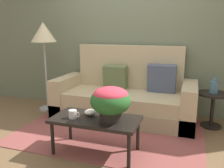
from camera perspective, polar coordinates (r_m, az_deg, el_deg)
ground_plane at (r=3.44m, az=-1.29°, el=-11.96°), size 14.00×14.00×0.00m
wall_back at (r=4.33m, az=4.45°, el=11.81°), size 6.40×0.12×2.74m
area_rug at (r=3.55m, az=-0.59°, el=-11.10°), size 2.57×1.74×0.01m
couch at (r=4.01m, az=3.15°, el=-3.09°), size 2.24×0.92×1.17m
coffee_table at (r=2.86m, az=-3.82°, el=-8.77°), size 1.01×0.53×0.44m
side_table at (r=3.90m, az=22.56°, el=-4.24°), size 0.47×0.47×0.53m
floor_lamp at (r=4.42m, az=-15.74°, el=10.79°), size 0.44×0.44×1.56m
potted_plant at (r=2.67m, az=-0.35°, el=-3.89°), size 0.45×0.45×0.39m
coffee_mug at (r=2.85m, az=-9.13°, el=-6.99°), size 0.14×0.09×0.10m
snack_bowl at (r=2.92m, az=-5.06°, el=-6.59°), size 0.15×0.15×0.07m
table_vase at (r=3.84m, az=22.81°, el=-0.58°), size 0.13×0.13×0.23m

